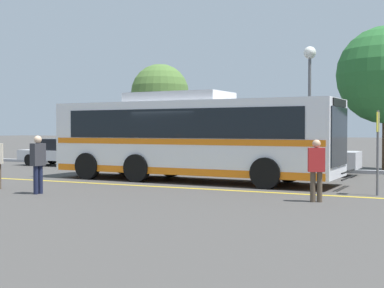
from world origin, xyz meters
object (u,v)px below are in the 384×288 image
(pedestrian_0, at_px, (316,167))
(bus_stop_sign, at_px, (378,142))
(transit_bus, at_px, (192,136))
(parked_car_2, at_px, (303,157))
(parked_car_0, at_px, (62,152))
(street_lamp, at_px, (310,74))
(tree_1, at_px, (160,93))
(parked_car_1, at_px, (177,155))
(pedestrian_2, at_px, (38,161))

(pedestrian_0, distance_m, bus_stop_sign, 2.54)
(transit_bus, relative_size, parked_car_2, 2.43)
(bus_stop_sign, bearing_deg, parked_car_2, -147.27)
(parked_car_0, bearing_deg, transit_bus, 67.43)
(transit_bus, xyz_separation_m, parked_car_0, (-9.57, 4.47, -0.95))
(bus_stop_sign, relative_size, street_lamp, 0.42)
(transit_bus, height_order, parked_car_2, transit_bus)
(parked_car_2, xyz_separation_m, street_lamp, (-0.34, 2.60, 3.70))
(parked_car_0, relative_size, tree_1, 0.81)
(transit_bus, height_order, parked_car_0, transit_bus)
(parked_car_1, xyz_separation_m, pedestrian_0, (8.14, -8.07, 0.19))
(parked_car_2, bearing_deg, pedestrian_2, -27.71)
(transit_bus, relative_size, parked_car_1, 2.34)
(pedestrian_0, xyz_separation_m, pedestrian_2, (-7.70, -1.74, 0.05))
(transit_bus, distance_m, parked_car_0, 10.60)
(parked_car_0, bearing_deg, parked_car_2, 92.74)
(transit_bus, distance_m, bus_stop_sign, 6.79)
(parked_car_0, height_order, pedestrian_0, pedestrian_0)
(parked_car_0, bearing_deg, tree_1, 156.47)
(tree_1, bearing_deg, bus_stop_sign, -40.86)
(pedestrian_2, bearing_deg, parked_car_1, -170.64)
(parked_car_1, relative_size, parked_car_2, 1.04)
(parked_car_1, xyz_separation_m, tree_1, (-4.03, 5.67, 3.28))
(transit_bus, distance_m, street_lamp, 8.09)
(parked_car_1, distance_m, street_lamp, 7.14)
(parked_car_0, height_order, parked_car_1, parked_car_1)
(pedestrian_2, distance_m, tree_1, 16.40)
(street_lamp, bearing_deg, pedestrian_2, -111.76)
(parked_car_1, height_order, pedestrian_0, pedestrian_0)
(parked_car_0, bearing_deg, pedestrian_2, 38.48)
(pedestrian_0, distance_m, tree_1, 18.61)
(transit_bus, height_order, street_lamp, street_lamp)
(transit_bus, xyz_separation_m, pedestrian_0, (5.32, -3.69, -0.73))
(street_lamp, height_order, tree_1, tree_1)
(transit_bus, bearing_deg, parked_car_0, -113.00)
(transit_bus, xyz_separation_m, parked_car_1, (-2.81, 4.39, -0.93))
(parked_car_2, height_order, tree_1, tree_1)
(parked_car_1, bearing_deg, street_lamp, -67.15)
(tree_1, bearing_deg, transit_bus, -55.77)
(parked_car_0, relative_size, pedestrian_2, 2.73)
(tree_1, bearing_deg, street_lamp, -17.16)
(pedestrian_0, xyz_separation_m, tree_1, (-12.17, 13.74, 3.08))
(parked_car_2, distance_m, pedestrian_2, 11.31)
(pedestrian_2, bearing_deg, pedestrian_0, 109.55)
(pedestrian_0, relative_size, tree_1, 0.28)
(transit_bus, bearing_deg, pedestrian_0, 57.35)
(parked_car_1, relative_size, pedestrian_0, 2.88)
(parked_car_2, distance_m, tree_1, 11.74)
(parked_car_2, height_order, pedestrian_2, pedestrian_2)
(parked_car_1, bearing_deg, transit_bus, -151.17)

